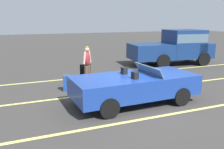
{
  "coord_description": "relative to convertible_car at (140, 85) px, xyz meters",
  "views": [
    {
      "loc": [
        -3.65,
        -6.82,
        2.75
      ],
      "look_at": [
        -0.31,
        1.19,
        0.75
      ],
      "focal_mm": 38.88,
      "sensor_mm": 36.0,
      "label": 1
    }
  ],
  "objects": [
    {
      "name": "traveler_person",
      "position": [
        -0.96,
        2.83,
        0.34
      ],
      "size": [
        0.51,
        0.47,
        1.65
      ],
      "rotation": [
        0.0,
        0.0,
        -0.84
      ],
      "color": "#4C3F2D",
      "rests_on": "ground_plane"
    },
    {
      "name": "parked_pickup_truck_near",
      "position": [
        5.5,
        5.34,
        0.52
      ],
      "size": [
        5.19,
        2.51,
        2.1
      ],
      "rotation": [
        0.0,
        0.0,
        -0.12
      ],
      "color": "navy",
      "rests_on": "ground_plane"
    },
    {
      "name": "lot_line_mid",
      "position": [
        -0.21,
        1.39,
        -0.59
      ],
      "size": [
        18.0,
        0.12,
        0.01
      ],
      "primitive_type": "cube",
      "color": "#EAE066",
      "rests_on": "ground_plane"
    },
    {
      "name": "lot_line_far",
      "position": [
        -0.21,
        4.09,
        -0.59
      ],
      "size": [
        18.0,
        0.12,
        0.01
      ],
      "primitive_type": "cube",
      "color": "#EAE066",
      "rests_on": "ground_plane"
    },
    {
      "name": "ground_plane",
      "position": [
        -0.21,
        -0.01,
        -0.59
      ],
      "size": [
        80.0,
        80.0,
        0.0
      ],
      "primitive_type": "plane",
      "color": "#383533"
    },
    {
      "name": "suitcase_medium_bright",
      "position": [
        -1.91,
        2.21,
        -0.28
      ],
      "size": [
        0.46,
        0.39,
        0.62
      ],
      "rotation": [
        0.0,
        0.0,
        1.14
      ],
      "color": "#1E479E",
      "rests_on": "ground_plane"
    },
    {
      "name": "suitcase_small_carryon",
      "position": [
        0.05,
        1.51,
        -0.33
      ],
      "size": [
        0.39,
        0.36,
        0.89
      ],
      "rotation": [
        0.0,
        0.0,
        4.1
      ],
      "color": "red",
      "rests_on": "ground_plane"
    },
    {
      "name": "suitcase_large_black",
      "position": [
        -0.85,
        3.52,
        -0.22
      ],
      "size": [
        0.54,
        0.42,
        0.74
      ],
      "rotation": [
        0.0,
        0.0,
        4.4
      ],
      "color": "black",
      "rests_on": "ground_plane"
    },
    {
      "name": "duffel_bag",
      "position": [
        -0.26,
        2.57,
        -0.43
      ],
      "size": [
        0.42,
        0.68,
        0.34
      ],
      "rotation": [
        0.0,
        0.0,
        4.56
      ],
      "color": "orange",
      "rests_on": "ground_plane"
    },
    {
      "name": "convertible_car",
      "position": [
        0.0,
        0.0,
        0.0
      ],
      "size": [
        4.18,
        1.92,
        1.24
      ],
      "rotation": [
        0.0,
        0.0,
        0.02
      ],
      "color": "navy",
      "rests_on": "ground_plane"
    },
    {
      "name": "lot_line_near",
      "position": [
        -0.21,
        -1.31,
        -0.59
      ],
      "size": [
        18.0,
        0.12,
        0.01
      ],
      "primitive_type": "cube",
      "color": "#EAE066",
      "rests_on": "ground_plane"
    }
  ]
}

